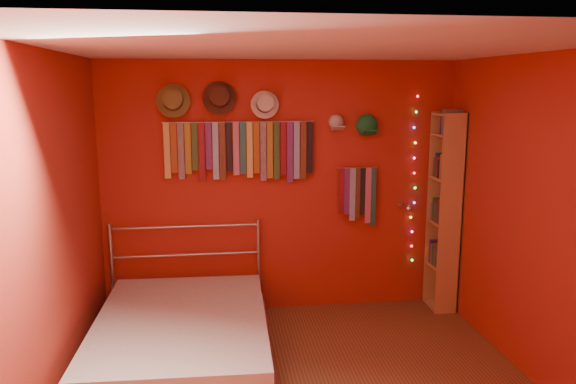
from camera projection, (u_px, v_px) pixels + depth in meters
name	position (u px, v px, depth m)	size (l,w,h in m)	color
back_wall	(281.00, 188.00, 5.57)	(3.50, 0.02, 2.50)	maroon
right_wall	(547.00, 226.00, 4.09)	(0.02, 3.50, 2.50)	maroon
left_wall	(46.00, 243.00, 3.65)	(0.02, 3.50, 2.50)	maroon
ceiling	(312.00, 47.00, 3.64)	(3.50, 3.50, 0.02)	white
tie_rack	(241.00, 148.00, 5.38)	(1.45, 0.03, 0.60)	#ACACB1
small_tie_rack	(358.00, 193.00, 5.62)	(0.40, 0.03, 0.60)	#ACACB1
fedora_olive	(173.00, 100.00, 5.18)	(0.32, 0.17, 0.31)	olive
fedora_brown	(219.00, 97.00, 5.23)	(0.32, 0.17, 0.31)	#432418
fedora_white	(265.00, 104.00, 5.31)	(0.27, 0.15, 0.26)	silver
cap_white	(336.00, 122.00, 5.47)	(0.16, 0.21, 0.16)	beige
cap_green	(367.00, 125.00, 5.51)	(0.20, 0.25, 0.20)	#1B7D37
fairy_lights	(414.00, 181.00, 5.70)	(0.06, 0.02, 1.72)	#FF3333
reading_lamp	(407.00, 208.00, 5.53)	(0.07, 0.31, 0.09)	#ACACB1
bookshelf	(448.00, 211.00, 5.61)	(0.25, 0.34, 2.00)	#AF7D4F
bed	(182.00, 339.00, 4.57)	(1.50, 2.01, 0.96)	#ACACB1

